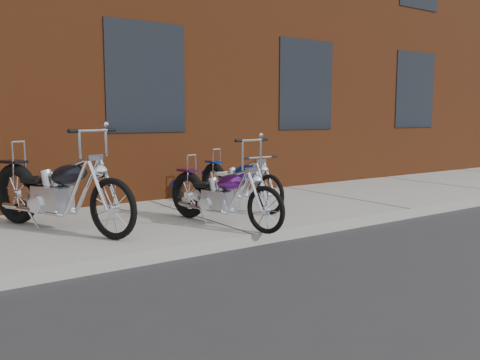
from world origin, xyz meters
TOP-DOWN VIEW (x-y plane):
  - ground at (0.00, 0.00)m, footprint 120.00×120.00m
  - sidewalk at (0.00, 1.50)m, footprint 22.00×3.00m
  - building_brick at (0.00, 8.00)m, footprint 22.00×10.00m
  - chopper_purple at (-0.01, 0.69)m, footprint 0.63×2.02m
  - chopper_blue at (0.91, 1.66)m, footprint 0.50×2.03m
  - chopper_third at (-1.87, 1.56)m, footprint 1.15×2.33m

SIDE VIEW (x-z plane):
  - ground at x=0.00m, z-range 0.00..0.00m
  - sidewalk at x=0.00m, z-range 0.00..0.15m
  - chopper_blue at x=0.91m, z-range 0.07..0.96m
  - chopper_purple at x=-0.01m, z-range -0.05..1.09m
  - chopper_third at x=-1.87m, z-range -0.03..1.24m
  - building_brick at x=0.00m, z-range 0.00..8.00m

